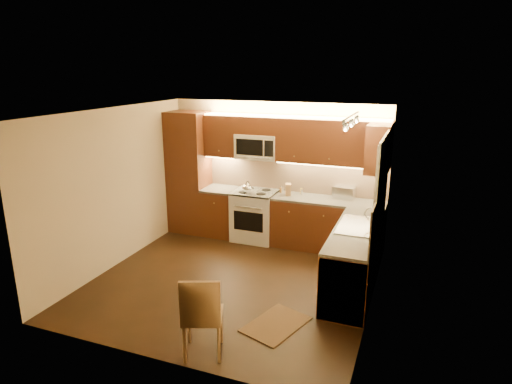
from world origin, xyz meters
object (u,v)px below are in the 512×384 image
at_px(sink, 358,221).
at_px(kettle, 247,187).
at_px(stove, 255,215).
at_px(dining_chair, 203,313).
at_px(toaster_oven, 345,192).
at_px(soap_bottle, 377,205).
at_px(knife_block, 288,189).
at_px(microwave, 258,146).

bearing_deg(sink, kettle, 154.76).
height_order(stove, sink, sink).
bearing_deg(dining_chair, toaster_oven, 54.27).
height_order(soap_bottle, dining_chair, soap_bottle).
bearing_deg(toaster_oven, soap_bottle, -34.91).
height_order(stove, knife_block, knife_block).
distance_m(kettle, toaster_oven, 1.70).
height_order(stove, dining_chair, dining_chair).
bearing_deg(soap_bottle, sink, -85.48).
bearing_deg(stove, kettle, -122.92).
relative_size(sink, dining_chair, 0.88).
xyz_separation_m(soap_bottle, dining_chair, (-1.49, -3.04, -0.52)).
height_order(toaster_oven, knife_block, toaster_oven).
xyz_separation_m(sink, knife_block, (-1.39, 1.17, 0.03)).
bearing_deg(soap_bottle, microwave, -175.23).
bearing_deg(kettle, toaster_oven, 16.55).
distance_m(toaster_oven, soap_bottle, 0.80).
bearing_deg(soap_bottle, toaster_oven, 155.05).
relative_size(toaster_oven, knife_block, 1.75).
bearing_deg(dining_chair, soap_bottle, 42.18).
distance_m(toaster_oven, knife_block, 0.98).
bearing_deg(sink, dining_chair, -120.39).
distance_m(microwave, soap_bottle, 2.34).
relative_size(stove, soap_bottle, 4.37).
bearing_deg(knife_block, soap_bottle, -32.68).
bearing_deg(toaster_oven, dining_chair, -97.07).
distance_m(stove, microwave, 1.27).
relative_size(stove, toaster_oven, 2.54).
relative_size(stove, sink, 1.07).
xyz_separation_m(kettle, toaster_oven, (1.67, 0.34, -0.02)).
bearing_deg(knife_block, dining_chair, -107.90).
height_order(kettle, toaster_oven, kettle).
height_order(sink, kettle, kettle).
distance_m(microwave, dining_chair, 3.78).
bearing_deg(stove, microwave, 90.00).
distance_m(kettle, soap_bottle, 2.27).
distance_m(microwave, kettle, 0.75).
height_order(kettle, knife_block, kettle).
height_order(sink, soap_bottle, soap_bottle).
bearing_deg(sink, soap_bottle, 77.56).
xyz_separation_m(knife_block, dining_chair, (0.07, -3.42, -0.52)).
bearing_deg(microwave, soap_bottle, -12.20).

